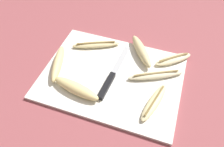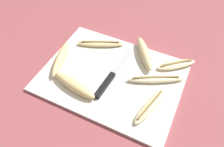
# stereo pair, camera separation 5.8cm
# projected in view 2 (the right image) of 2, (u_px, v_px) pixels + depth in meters

# --- Properties ---
(ground_plane) EXTENTS (4.00, 4.00, 0.00)m
(ground_plane) POSITION_uv_depth(u_px,v_px,m) (112.00, 77.00, 0.81)
(ground_plane) COLOR #93474C
(cutting_board) EXTENTS (0.50, 0.38, 0.01)m
(cutting_board) POSITION_uv_depth(u_px,v_px,m) (112.00, 76.00, 0.81)
(cutting_board) COLOR white
(cutting_board) RESTS_ON ground_plane
(knife) EXTENTS (0.04, 0.28, 0.02)m
(knife) POSITION_uv_depth(u_px,v_px,m) (108.00, 80.00, 0.78)
(knife) COLOR black
(knife) RESTS_ON cutting_board
(banana_ripe_center) EXTENTS (0.19, 0.11, 0.02)m
(banana_ripe_center) POSITION_uv_depth(u_px,v_px,m) (100.00, 44.00, 0.90)
(banana_ripe_center) COLOR beige
(banana_ripe_center) RESTS_ON cutting_board
(banana_bright_far) EXTENTS (0.20, 0.13, 0.02)m
(banana_bright_far) POSITION_uv_depth(u_px,v_px,m) (156.00, 79.00, 0.78)
(banana_bright_far) COLOR beige
(banana_bright_far) RESTS_ON cutting_board
(banana_soft_right) EXTENTS (0.08, 0.17, 0.02)m
(banana_soft_right) POSITION_uv_depth(u_px,v_px,m) (150.00, 106.00, 0.71)
(banana_soft_right) COLOR beige
(banana_soft_right) RESTS_ON cutting_board
(banana_spotted_left) EXTENTS (0.08, 0.18, 0.04)m
(banana_spotted_left) POSITION_uv_depth(u_px,v_px,m) (60.00, 59.00, 0.83)
(banana_spotted_left) COLOR #DBC684
(banana_spotted_left) RESTS_ON cutting_board
(banana_mellow_near) EXTENTS (0.13, 0.17, 0.04)m
(banana_mellow_near) POSITION_uv_depth(u_px,v_px,m) (145.00, 53.00, 0.85)
(banana_mellow_near) COLOR beige
(banana_mellow_near) RESTS_ON cutting_board
(banana_cream_curved) EXTENTS (0.14, 0.13, 0.02)m
(banana_cream_curved) POSITION_uv_depth(u_px,v_px,m) (176.00, 65.00, 0.82)
(banana_cream_curved) COLOR beige
(banana_cream_curved) RESTS_ON cutting_board
(banana_golden_short) EXTENTS (0.18, 0.08, 0.04)m
(banana_golden_short) POSITION_uv_depth(u_px,v_px,m) (74.00, 85.00, 0.75)
(banana_golden_short) COLOR #EDD689
(banana_golden_short) RESTS_ON cutting_board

